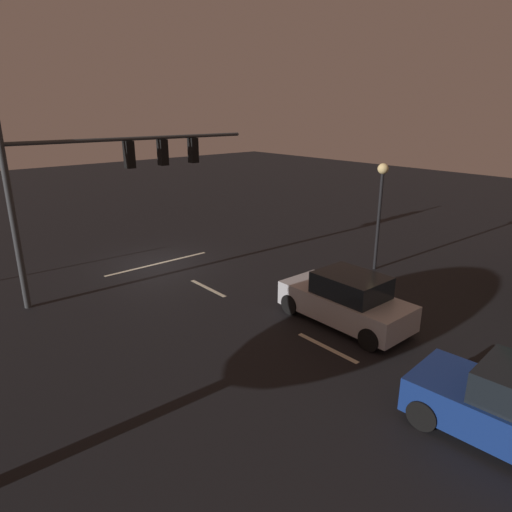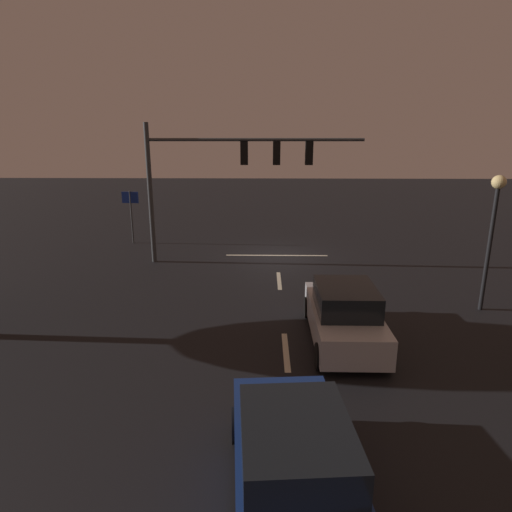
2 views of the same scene
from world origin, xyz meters
The scene contains 7 objects.
ground_plane centered at (0.00, 0.00, 0.00)m, with size 80.00×80.00×0.00m, color black.
traffic_signal_assembly centered at (2.19, 1.33, 4.46)m, with size 9.54×0.47×6.26m.
lane_dash_far centered at (0.00, 4.00, 0.00)m, with size 2.20×0.16×0.01m, color beige.
lane_dash_mid centered at (0.00, 10.00, 0.00)m, with size 2.20×0.16×0.01m, color beige.
stop_bar centered at (0.00, 0.15, 0.00)m, with size 5.00×0.16×0.01m, color beige.
car_approaching centered at (-1.65, 9.32, 0.80)m, with size 1.91×4.37×1.70m.
street_lamp_left_kerb centered at (-6.74, 6.88, 3.20)m, with size 0.44×0.44×4.51m.
Camera 1 is at (9.09, 17.40, 6.57)m, focal length 31.56 mm.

